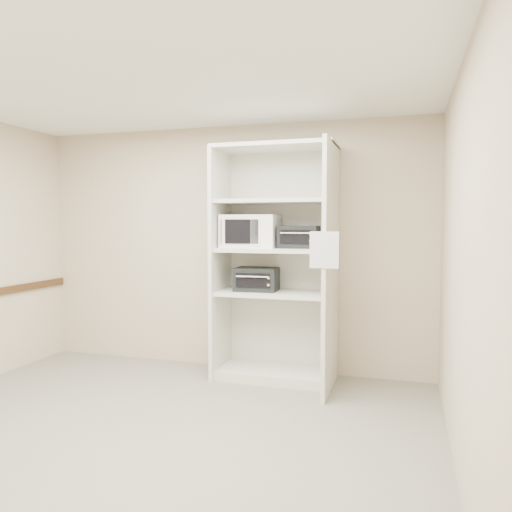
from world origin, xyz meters
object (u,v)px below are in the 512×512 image
(shelving_unit, at_px, (280,271))
(toaster_oven_lower, at_px, (257,279))
(microwave, at_px, (251,231))
(toaster_oven_upper, at_px, (299,237))

(shelving_unit, relative_size, toaster_oven_lower, 5.57)
(microwave, xyz_separation_m, toaster_oven_upper, (0.51, 0.02, -0.06))
(toaster_oven_lower, bearing_deg, toaster_oven_upper, 4.17)
(shelving_unit, relative_size, microwave, 4.24)
(microwave, height_order, toaster_oven_lower, microwave)
(microwave, distance_m, toaster_oven_upper, 0.52)
(toaster_oven_upper, xyz_separation_m, toaster_oven_lower, (-0.44, -0.06, -0.44))
(toaster_oven_upper, bearing_deg, shelving_unit, -165.80)
(microwave, distance_m, toaster_oven_lower, 0.51)
(shelving_unit, height_order, toaster_oven_lower, shelving_unit)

